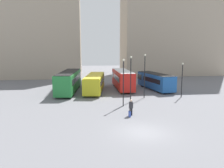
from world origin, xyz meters
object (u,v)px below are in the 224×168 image
suitcase (130,114)px  lamp_post_3 (145,73)px  bus_0 (69,81)px  traveler (131,106)px  lamp_post_1 (131,76)px  lamp_post_0 (182,77)px  bus_1 (95,82)px  lamp_post_2 (123,79)px  bus_2 (123,79)px  bus_3 (155,81)px

suitcase → lamp_post_3: size_ratio=0.14×
bus_0 → traveler: 16.38m
suitcase → lamp_post_1: size_ratio=0.14×
bus_0 → lamp_post_0: (16.58, -6.72, 1.18)m
bus_0 → traveler: bearing=-147.8°
bus_1 → lamp_post_0: 13.90m
lamp_post_2 → lamp_post_3: size_ratio=0.93×
bus_2 → lamp_post_1: bearing=176.4°
bus_2 → lamp_post_1: (-0.67, -10.01, 1.76)m
bus_1 → lamp_post_2: size_ratio=1.87×
lamp_post_1 → bus_2: bearing=86.2°
suitcase → lamp_post_1: lamp_post_1 is taller
bus_2 → lamp_post_2: 12.32m
bus_2 → lamp_post_1: lamp_post_1 is taller
lamp_post_0 → bus_2: bearing=132.4°
bus_0 → lamp_post_2: lamp_post_2 is taller
lamp_post_0 → suitcase: bearing=-138.5°
bus_2 → lamp_post_2: bearing=170.8°
bus_0 → lamp_post_2: 13.05m
lamp_post_0 → bus_3: bearing=104.0°
bus_1 → bus_3: bearing=-77.5°
suitcase → traveler: bearing=-28.9°
bus_3 → suitcase: (-7.69, -15.28, -1.22)m
bus_1 → suitcase: size_ratio=12.51×
suitcase → lamp_post_0: 12.86m
suitcase → bus_0: bearing=22.5°
bus_0 → suitcase: 16.74m
bus_0 → bus_1: size_ratio=1.15×
bus_0 → bus_2: size_ratio=1.21×
suitcase → lamp_post_0: (9.41, 8.34, 2.70)m
lamp_post_0 → lamp_post_2: size_ratio=0.87×
traveler → lamp_post_2: (-0.15, 3.86, 2.38)m
bus_3 → traveler: (-7.46, -14.82, -0.51)m
bus_3 → lamp_post_0: 7.31m
bus_3 → lamp_post_0: size_ratio=1.98×
bus_1 → lamp_post_0: size_ratio=2.16×
bus_2 → bus_3: bus_2 is taller
lamp_post_1 → bus_1: bearing=118.1°
bus_1 → lamp_post_1: size_ratio=1.79×
lamp_post_1 → lamp_post_2: size_ratio=1.05×
lamp_post_1 → bus_0: bearing=134.6°
bus_0 → bus_2: 9.35m
suitcase → lamp_post_2: bearing=-4.0°
suitcase → lamp_post_2: (0.08, 4.32, 3.10)m
lamp_post_3 → suitcase: bearing=-114.4°
suitcase → lamp_post_0: lamp_post_0 is taller
lamp_post_2 → lamp_post_3: bearing=48.4°
bus_1 → lamp_post_1: lamp_post_1 is taller
bus_1 → bus_2: 5.36m
bus_0 → bus_3: bearing=-83.8°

